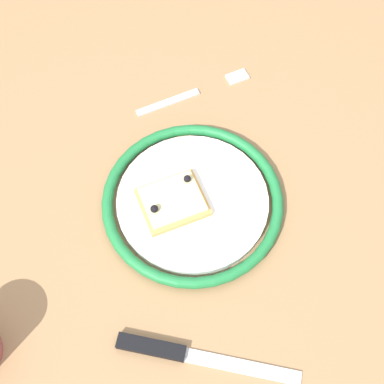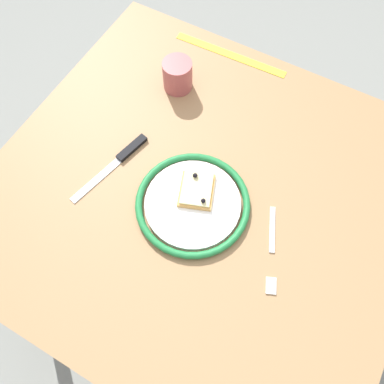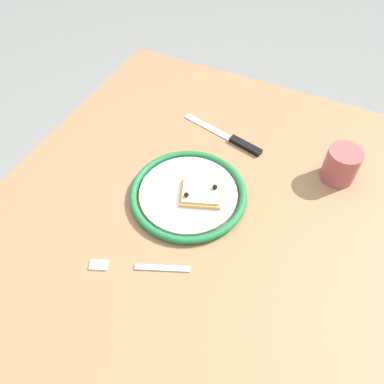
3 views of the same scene
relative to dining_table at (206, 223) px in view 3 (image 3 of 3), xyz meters
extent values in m
plane|color=gray|center=(0.00, 0.00, -0.65)|extent=(6.00, 6.00, 0.00)
cube|color=#936D47|center=(0.00, 0.00, 0.06)|extent=(0.99, 0.94, 0.04)
cylinder|color=#4C4742|center=(0.44, -0.41, -0.30)|extent=(0.05, 0.05, 0.68)
cylinder|color=#4C4742|center=(0.44, 0.41, -0.30)|extent=(0.05, 0.05, 0.68)
cylinder|color=white|center=(0.00, 0.05, 0.08)|extent=(0.22, 0.22, 0.02)
torus|color=#1E7238|center=(0.00, 0.05, 0.09)|extent=(0.27, 0.27, 0.02)
cube|color=tan|center=(0.01, 0.02, 0.10)|extent=(0.11, 0.11, 0.01)
cube|color=beige|center=(0.01, 0.02, 0.10)|extent=(0.09, 0.10, 0.01)
sphere|color=black|center=(0.02, -0.01, 0.11)|extent=(0.01, 0.01, 0.01)
sphere|color=black|center=(-0.02, 0.04, 0.11)|extent=(0.01, 0.01, 0.01)
cube|color=silver|center=(0.23, 0.10, 0.08)|extent=(0.05, 0.15, 0.00)
cube|color=black|center=(0.21, -0.01, 0.08)|extent=(0.04, 0.09, 0.01)
cube|color=silver|center=(-0.19, 0.01, 0.08)|extent=(0.05, 0.11, 0.00)
cube|color=silver|center=(-0.24, 0.13, 0.08)|extent=(0.03, 0.04, 0.00)
cylinder|color=#A54C4C|center=(0.21, -0.25, 0.12)|extent=(0.08, 0.08, 0.08)
camera|label=1|loc=(0.34, 0.03, 0.78)|focal=49.09mm
camera|label=2|loc=(-0.18, 0.37, 0.92)|focal=36.87mm
camera|label=3|loc=(-0.49, -0.20, 0.77)|focal=35.88mm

